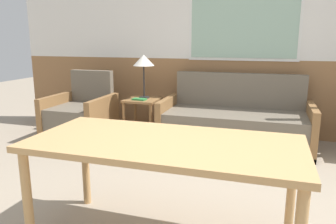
{
  "coord_description": "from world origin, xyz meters",
  "views": [
    {
      "loc": [
        0.34,
        -2.1,
        1.35
      ],
      "look_at": [
        -0.71,
        1.21,
        0.58
      ],
      "focal_mm": 35.0,
      "sensor_mm": 36.0,
      "label": 1
    }
  ],
  "objects_px": {
    "dining_table": "(164,152)",
    "side_table": "(142,107)",
    "armchair": "(81,118)",
    "table_lamp": "(144,62)",
    "couch": "(235,125)"
  },
  "relations": [
    {
      "from": "table_lamp",
      "to": "dining_table",
      "type": "distance_m",
      "value": 2.61
    },
    {
      "from": "couch",
      "to": "side_table",
      "type": "distance_m",
      "value": 1.28
    },
    {
      "from": "couch",
      "to": "dining_table",
      "type": "relative_size",
      "value": 1.1
    },
    {
      "from": "table_lamp",
      "to": "dining_table",
      "type": "height_order",
      "value": "table_lamp"
    },
    {
      "from": "dining_table",
      "to": "armchair",
      "type": "bearing_deg",
      "value": 133.3
    },
    {
      "from": "side_table",
      "to": "dining_table",
      "type": "distance_m",
      "value": 2.51
    },
    {
      "from": "couch",
      "to": "armchair",
      "type": "distance_m",
      "value": 2.12
    },
    {
      "from": "armchair",
      "to": "table_lamp",
      "type": "height_order",
      "value": "table_lamp"
    },
    {
      "from": "armchair",
      "to": "side_table",
      "type": "relative_size",
      "value": 1.67
    },
    {
      "from": "table_lamp",
      "to": "couch",
      "type": "bearing_deg",
      "value": -2.49
    },
    {
      "from": "dining_table",
      "to": "table_lamp",
      "type": "bearing_deg",
      "value": 114.48
    },
    {
      "from": "dining_table",
      "to": "side_table",
      "type": "bearing_deg",
      "value": 115.19
    },
    {
      "from": "armchair",
      "to": "dining_table",
      "type": "relative_size",
      "value": 0.53
    },
    {
      "from": "side_table",
      "to": "dining_table",
      "type": "xyz_separation_m",
      "value": [
        1.07,
        -2.26,
        0.22
      ]
    },
    {
      "from": "couch",
      "to": "table_lamp",
      "type": "relative_size",
      "value": 3.14
    }
  ]
}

